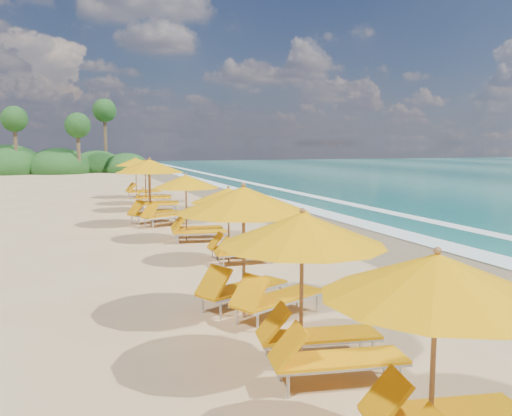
% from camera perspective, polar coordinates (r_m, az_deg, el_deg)
% --- Properties ---
extents(ground, '(160.00, 160.00, 0.00)m').
position_cam_1_polar(ground, '(16.53, 0.00, -4.13)').
color(ground, tan).
rests_on(ground, ground).
extents(wet_sand, '(4.00, 160.00, 0.01)m').
position_cam_1_polar(wet_sand, '(18.25, 11.92, -3.21)').
color(wet_sand, '#8A7752').
rests_on(wet_sand, ground).
extents(surf_foam, '(4.00, 160.00, 0.01)m').
position_cam_1_polar(surf_foam, '(19.79, 18.60, -2.58)').
color(surf_foam, white).
rests_on(surf_foam, ground).
extents(station_1, '(2.66, 2.54, 2.22)m').
position_cam_1_polar(station_1, '(5.56, 20.04, -13.78)').
color(station_1, olive).
rests_on(station_1, ground).
extents(station_2, '(2.76, 2.62, 2.32)m').
position_cam_1_polar(station_2, '(7.38, 6.24, -7.81)').
color(station_2, olive).
rests_on(station_2, ground).
extents(station_3, '(3.25, 3.23, 2.48)m').
position_cam_1_polar(station_3, '(9.76, -0.50, -3.60)').
color(station_3, olive).
rests_on(station_3, ground).
extents(station_4, '(2.24, 2.07, 2.06)m').
position_cam_1_polar(station_4, '(14.25, -2.33, -1.22)').
color(station_4, olive).
rests_on(station_4, ground).
extents(station_5, '(2.60, 2.46, 2.22)m').
position_cam_1_polar(station_5, '(17.53, -6.91, 0.57)').
color(station_5, olive).
rests_on(station_5, ground).
extents(station_6, '(3.43, 3.39, 2.63)m').
position_cam_1_polar(station_6, '(21.06, -10.77, 2.19)').
color(station_6, olive).
rests_on(station_6, ground).
extents(station_7, '(2.99, 2.88, 2.43)m').
position_cam_1_polar(station_7, '(25.45, -10.96, 2.72)').
color(station_7, olive).
rests_on(station_7, ground).
extents(station_8, '(2.82, 2.68, 2.36)m').
position_cam_1_polar(station_8, '(28.45, -11.37, 3.07)').
color(station_8, olive).
rests_on(station_8, ground).
extents(station_9, '(2.65, 2.47, 2.40)m').
position_cam_1_polar(station_9, '(31.98, -12.37, 3.49)').
color(station_9, olive).
rests_on(station_9, ground).
extents(treeline, '(25.80, 8.80, 9.74)m').
position_cam_1_polar(treeline, '(60.98, -24.02, 4.29)').
color(treeline, '#163D14').
rests_on(treeline, ground).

